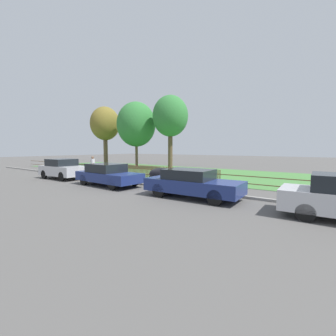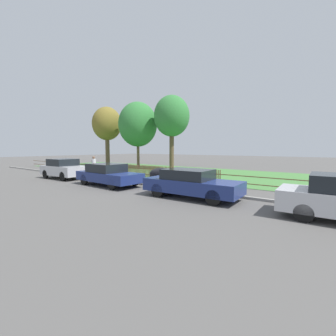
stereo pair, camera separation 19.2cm
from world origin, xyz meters
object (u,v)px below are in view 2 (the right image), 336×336
(parked_car_silver_hatchback, at_px, (64,169))
(pedestrian_near_fence, at_px, (94,165))
(covered_motorcycle, at_px, (163,175))
(tree_mid_park, at_px, (172,117))
(parked_car_navy_estate, at_px, (191,183))
(parked_car_black_saloon, at_px, (108,174))
(tree_nearest_kerb, at_px, (107,124))
(tree_behind_motorcycle, at_px, (138,125))

(parked_car_silver_hatchback, bearing_deg, pedestrian_near_fence, 66.15)
(covered_motorcycle, height_order, tree_mid_park, tree_mid_park)
(parked_car_navy_estate, xyz_separation_m, pedestrian_near_fence, (-10.55, 2.08, 0.26))
(parked_car_silver_hatchback, relative_size, parked_car_navy_estate, 0.85)
(parked_car_black_saloon, xyz_separation_m, tree_nearest_kerb, (-13.41, 10.55, 4.86))
(parked_car_black_saloon, bearing_deg, pedestrian_near_fence, 156.87)
(pedestrian_near_fence, bearing_deg, parked_car_black_saloon, -13.07)
(tree_behind_motorcycle, bearing_deg, tree_nearest_kerb, -172.13)
(parked_car_black_saloon, distance_m, covered_motorcycle, 3.45)
(tree_nearest_kerb, bearing_deg, parked_car_black_saloon, -38.19)
(tree_behind_motorcycle, xyz_separation_m, tree_mid_park, (4.84, 0.44, 0.62))
(covered_motorcycle, height_order, tree_behind_motorcycle, tree_behind_motorcycle)
(parked_car_navy_estate, distance_m, pedestrian_near_fence, 10.76)
(parked_car_black_saloon, distance_m, tree_behind_motorcycle, 14.72)
(covered_motorcycle, height_order, tree_nearest_kerb, tree_nearest_kerb)
(covered_motorcycle, bearing_deg, parked_car_black_saloon, -146.22)
(covered_motorcycle, bearing_deg, pedestrian_near_fence, 175.63)
(parked_car_navy_estate, bearing_deg, parked_car_black_saloon, 178.34)
(parked_car_silver_hatchback, distance_m, tree_nearest_kerb, 14.06)
(tree_behind_motorcycle, xyz_separation_m, pedestrian_near_fence, (3.81, -9.11, -4.31))
(parked_car_silver_hatchback, bearing_deg, parked_car_black_saloon, -2.53)
(parked_car_silver_hatchback, xyz_separation_m, parked_car_navy_estate, (11.39, -0.00, -0.07))
(tree_nearest_kerb, height_order, tree_mid_park, tree_mid_park)
(pedestrian_near_fence, bearing_deg, covered_motorcycle, 12.13)
(parked_car_silver_hatchback, xyz_separation_m, parked_car_black_saloon, (5.36, -0.05, -0.07))
(parked_car_black_saloon, height_order, pedestrian_near_fence, pedestrian_near_fence)
(tree_behind_motorcycle, bearing_deg, parked_car_silver_hatchback, -75.14)
(tree_nearest_kerb, distance_m, tree_mid_park, 9.98)
(parked_car_black_saloon, xyz_separation_m, tree_behind_motorcycle, (-8.33, 11.25, 4.55))
(parked_car_silver_hatchback, bearing_deg, tree_behind_motorcycle, 102.88)
(parked_car_silver_hatchback, relative_size, tree_behind_motorcycle, 0.49)
(parked_car_silver_hatchback, xyz_separation_m, covered_motorcycle, (8.08, 2.08, -0.10))
(parked_car_navy_estate, distance_m, covered_motorcycle, 3.91)
(tree_behind_motorcycle, relative_size, pedestrian_near_fence, 4.74)
(parked_car_navy_estate, bearing_deg, parked_car_silver_hatchback, 177.85)
(parked_car_black_saloon, distance_m, parked_car_navy_estate, 6.03)
(tree_behind_motorcycle, bearing_deg, covered_motorcycle, -39.53)
(tree_behind_motorcycle, distance_m, pedestrian_near_fence, 10.77)
(parked_car_silver_hatchback, xyz_separation_m, pedestrian_near_fence, (0.84, 2.08, 0.18))
(parked_car_navy_estate, bearing_deg, tree_mid_park, 127.13)
(parked_car_silver_hatchback, bearing_deg, tree_mid_park, 78.89)
(covered_motorcycle, relative_size, tree_nearest_kerb, 0.26)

